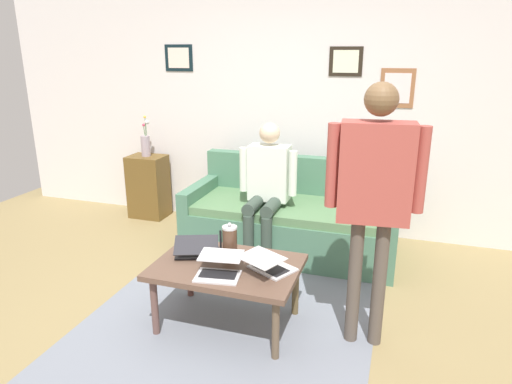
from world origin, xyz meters
The scene contains 13 objects.
ground_plane centered at (0.00, 0.00, 0.00)m, with size 7.68×7.68×0.00m, color olive.
area_rug centered at (-0.02, 0.00, 0.00)m, with size 2.05×2.22×0.01m, color slate.
back_wall centered at (0.00, -2.20, 1.35)m, with size 7.04×0.11×2.70m.
couch centered at (-0.14, -1.52, 0.31)m, with size 2.01×0.89×0.88m.
coffee_table centered at (-0.02, -0.10, 0.42)m, with size 1.01×0.69×0.47m.
laptop_left centered at (-0.32, -0.10, 0.52)m, with size 0.41×0.42×0.13m.
laptop_center centered at (0.25, -0.18, 0.51)m, with size 0.38×0.35×0.14m.
laptop_right centered at (-0.02, 0.05, 0.51)m, with size 0.33×0.35×0.12m.
french_press centered at (0.00, -0.21, 0.60)m, with size 0.13×0.11×0.27m.
side_shelf centered at (1.70, -1.92, 0.37)m, with size 0.42×0.32×0.74m.
flower_vase centered at (1.70, -1.92, 0.87)m, with size 0.11×0.10×0.46m.
person_standing centered at (-0.96, -0.20, 1.11)m, with size 0.60×0.24×1.73m.
person_seated centered at (0.05, -1.29, 0.73)m, with size 0.55×0.51×1.28m.
Camera 1 is at (-1.10, 2.57, 1.90)m, focal length 31.83 mm.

